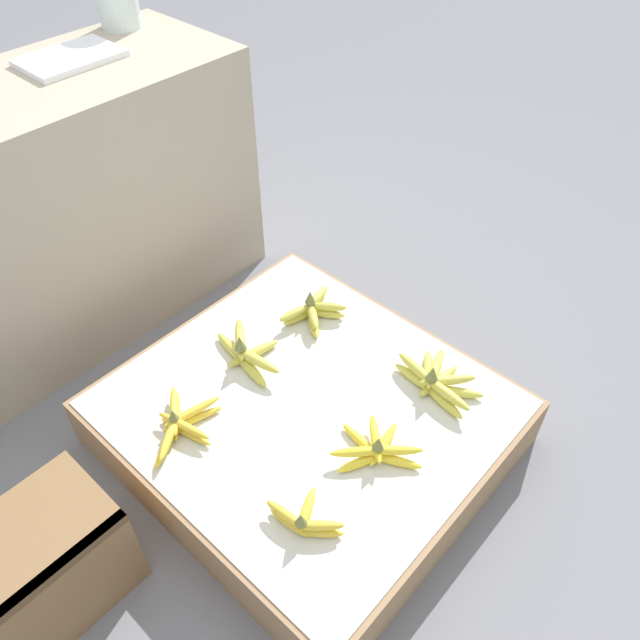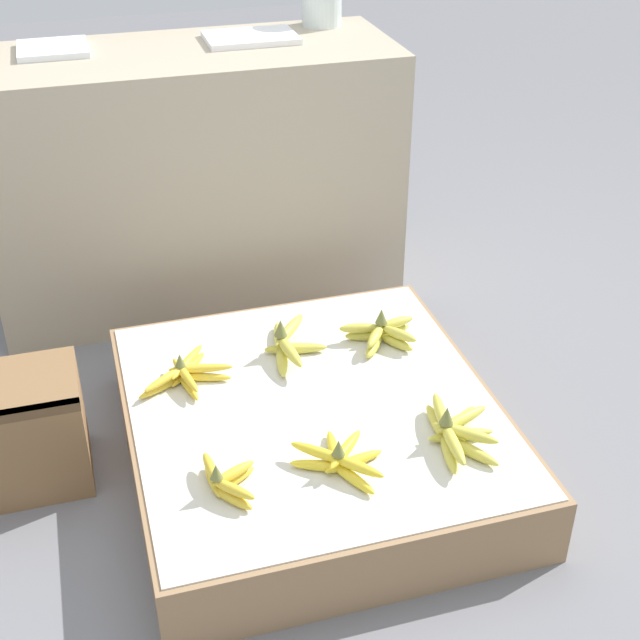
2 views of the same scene
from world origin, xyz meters
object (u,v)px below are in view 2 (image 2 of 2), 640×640
object	(u,v)px
foam_tray_white	(251,38)
banana_bunch_front_midleft	(340,460)
banana_bunch_middle_left	(185,374)
banana_bunch_front_midright	(455,432)
banana_bunch_middle_midleft	(287,344)
wooden_crate	(3,434)
banana_bunch_middle_midright	(382,333)
banana_bunch_front_left	(225,481)

from	to	relation	value
foam_tray_white	banana_bunch_front_midleft	bearing A→B (deg)	-94.64
banana_bunch_middle_left	banana_bunch_front_midright	bearing A→B (deg)	-36.27
banana_bunch_front_midright	banana_bunch_middle_left	distance (m)	0.70
banana_bunch_middle_midleft	wooden_crate	bearing A→B (deg)	-172.66
banana_bunch_middle_midleft	banana_bunch_middle_midright	xyz separation A→B (m)	(0.26, -0.02, -0.00)
wooden_crate	banana_bunch_middle_midleft	world-z (taller)	wooden_crate
banana_bunch_front_midright	banana_bunch_front_midleft	bearing A→B (deg)	-177.01
banana_bunch_front_left	banana_bunch_middle_left	size ratio (longest dim) A/B	0.73
banana_bunch_front_midleft	banana_bunch_middle_midleft	bearing A→B (deg)	89.90
banana_bunch_middle_left	foam_tray_white	world-z (taller)	foam_tray_white
banana_bunch_middle_midleft	banana_bunch_middle_midright	bearing A→B (deg)	-5.00
banana_bunch_front_left	banana_bunch_middle_midleft	xyz separation A→B (m)	(0.26, 0.48, 0.00)
banana_bunch_middle_midleft	banana_bunch_middle_left	bearing A→B (deg)	-169.75
wooden_crate	banana_bunch_middle_midleft	size ratio (longest dim) A/B	1.44
banana_bunch_front_left	banana_bunch_front_midright	xyz separation A→B (m)	(0.55, 0.01, 0.00)
banana_bunch_middle_midleft	banana_bunch_front_midright	bearing A→B (deg)	-58.65
banana_bunch_middle_midright	foam_tray_white	distance (m)	1.02
banana_bunch_front_midleft	banana_bunch_middle_midleft	distance (m)	0.48
banana_bunch_front_midleft	banana_bunch_middle_midright	size ratio (longest dim) A/B	1.09
banana_bunch_middle_midleft	banana_bunch_middle_midright	size ratio (longest dim) A/B	1.24
banana_bunch_front_midleft	banana_bunch_middle_midright	bearing A→B (deg)	60.05
banana_bunch_middle_midright	foam_tray_white	world-z (taller)	foam_tray_white
banana_bunch_middle_midright	foam_tray_white	xyz separation A→B (m)	(-0.16, 0.81, 0.61)
banana_bunch_front_left	banana_bunch_front_midleft	bearing A→B (deg)	-0.70
banana_bunch_front_left	banana_bunch_front_midright	bearing A→B (deg)	1.23
wooden_crate	banana_bunch_middle_midright	xyz separation A→B (m)	(1.00, 0.07, 0.07)
banana_bunch_front_left	foam_tray_white	size ratio (longest dim) A/B	0.67
banana_bunch_front_left	banana_bunch_middle_midleft	size ratio (longest dim) A/B	0.69
banana_bunch_front_left	banana_bunch_middle_midright	distance (m)	0.70
banana_bunch_middle_left	foam_tray_white	size ratio (longest dim) A/B	0.92
wooden_crate	banana_bunch_front_midright	size ratio (longest dim) A/B	1.47
banana_bunch_middle_midright	banana_bunch_middle_midleft	bearing A→B (deg)	175.00
banana_bunch_front_left	banana_bunch_middle_midright	xyz separation A→B (m)	(0.53, 0.46, 0.00)
wooden_crate	banana_bunch_front_midright	distance (m)	1.09
wooden_crate	banana_bunch_front_midleft	world-z (taller)	wooden_crate
banana_bunch_front_midleft	banana_bunch_middle_midleft	world-z (taller)	banana_bunch_middle_midleft
banana_bunch_middle_left	banana_bunch_middle_midleft	world-z (taller)	banana_bunch_middle_midleft
foam_tray_white	banana_bunch_front_left	bearing A→B (deg)	-106.09
banana_bunch_middle_left	banana_bunch_middle_midright	distance (m)	0.55
banana_bunch_front_midleft	banana_bunch_middle_left	size ratio (longest dim) A/B	0.93
banana_bunch_middle_midleft	banana_bunch_front_left	bearing A→B (deg)	-118.71
banana_bunch_front_midleft	banana_bunch_middle_midright	distance (m)	0.53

